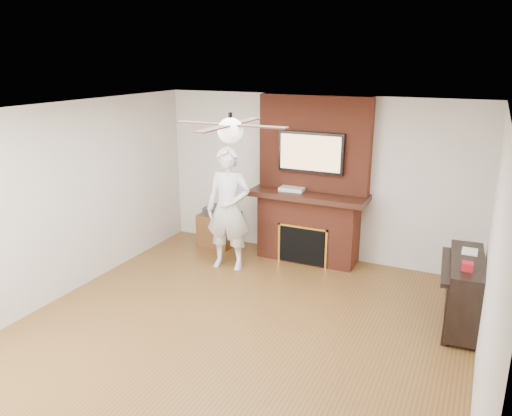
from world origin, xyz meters
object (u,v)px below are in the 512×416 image
at_px(person, 228,209).
at_px(side_table, 219,227).
at_px(piano, 464,290).
at_px(fireplace, 310,197).

distance_m(person, side_table, 1.15).
bearing_deg(person, piano, -13.68).
xyz_separation_m(fireplace, piano, (2.30, -1.16, -0.56)).
height_order(fireplace, piano, fireplace).
height_order(person, side_table, person).
bearing_deg(fireplace, side_table, -177.53).
height_order(fireplace, person, fireplace).
height_order(fireplace, side_table, fireplace).
bearing_deg(piano, side_table, 159.99).
xyz_separation_m(person, side_table, (-0.60, 0.78, -0.61)).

